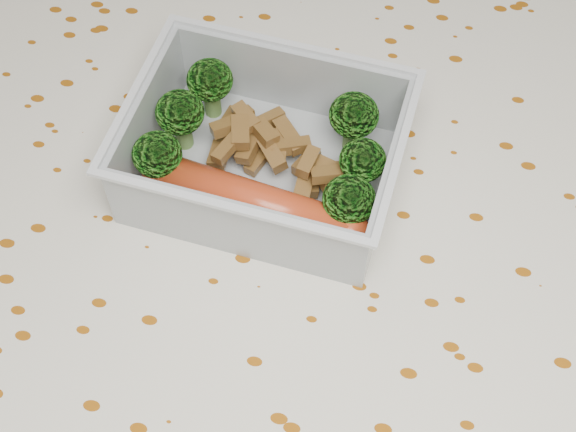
# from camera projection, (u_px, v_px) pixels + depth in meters

# --- Properties ---
(dining_table) EXTENTS (1.40, 0.90, 0.75)m
(dining_table) POSITION_uv_depth(u_px,v_px,m) (299.00, 291.00, 0.58)
(dining_table) COLOR brown
(dining_table) RESTS_ON ground
(tablecloth) EXTENTS (1.46, 0.96, 0.19)m
(tablecloth) POSITION_uv_depth(u_px,v_px,m) (300.00, 257.00, 0.54)
(tablecloth) COLOR silver
(tablecloth) RESTS_ON dining_table
(lunch_container) EXTENTS (0.18, 0.15, 0.06)m
(lunch_container) POSITION_uv_depth(u_px,v_px,m) (265.00, 158.00, 0.51)
(lunch_container) COLOR silver
(lunch_container) RESTS_ON tablecloth
(broccoli_florets) EXTENTS (0.15, 0.10, 0.05)m
(broccoli_florets) POSITION_uv_depth(u_px,v_px,m) (268.00, 138.00, 0.50)
(broccoli_florets) COLOR #608C3F
(broccoli_florets) RESTS_ON lunch_container
(meat_pile) EXTENTS (0.09, 0.07, 0.03)m
(meat_pile) POSITION_uv_depth(u_px,v_px,m) (274.00, 148.00, 0.51)
(meat_pile) COLOR brown
(meat_pile) RESTS_ON lunch_container
(sausage) EXTENTS (0.15, 0.05, 0.03)m
(sausage) POSITION_uv_depth(u_px,v_px,m) (254.00, 203.00, 0.49)
(sausage) COLOR #B83A19
(sausage) RESTS_ON lunch_container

